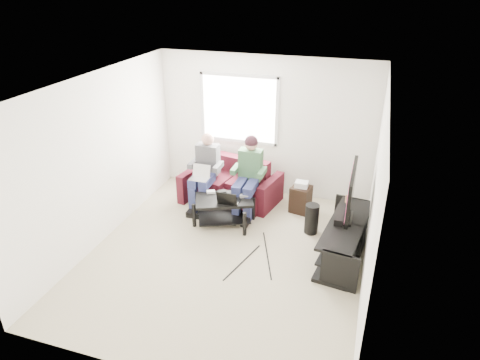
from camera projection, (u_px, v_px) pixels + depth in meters
name	position (u px, v px, depth m)	size (l,w,h in m)	color
floor	(225.00, 255.00, 6.48)	(4.50, 4.50, 0.00)	#B5A78D
ceiling	(222.00, 84.00, 5.34)	(4.50, 4.50, 0.00)	white
wall_back	(265.00, 127.00, 7.84)	(4.50, 4.50, 0.00)	white
wall_front	(143.00, 277.00, 3.98)	(4.50, 4.50, 0.00)	white
wall_left	(99.00, 160.00, 6.45)	(4.50, 4.50, 0.00)	white
wall_right	(374.00, 199.00, 5.36)	(4.50, 4.50, 0.00)	white
window	(239.00, 109.00, 7.83)	(1.48, 0.04, 1.28)	white
sofa	(232.00, 186.00, 7.91)	(1.83, 1.05, 0.78)	#4B121C
person_left	(205.00, 168.00, 7.60)	(0.40, 0.70, 1.32)	navy
person_right	(248.00, 171.00, 7.37)	(0.40, 0.71, 1.36)	navy
laptop_silver	(200.00, 176.00, 7.40)	(0.32, 0.22, 0.24)	silver
coffee_table	(224.00, 205.00, 7.16)	(1.09, 0.90, 0.47)	black
laptop_black	(229.00, 195.00, 6.95)	(0.34, 0.24, 0.24)	black
controller_a	(211.00, 192.00, 7.27)	(0.14, 0.09, 0.04)	silver
controller_b	(222.00, 192.00, 7.28)	(0.14, 0.09, 0.04)	black
controller_c	(244.00, 196.00, 7.14)	(0.14, 0.09, 0.04)	gray
tv_stand	(345.00, 240.00, 6.39)	(0.73, 1.74, 0.56)	black
tv	(351.00, 192.00, 6.14)	(0.12, 1.10, 0.81)	black
soundbar	(340.00, 215.00, 6.35)	(0.12, 0.50, 0.10)	black
drink_cup	(348.00, 199.00, 6.78)	(0.08, 0.08, 0.12)	#AE6E4B
console_white	(343.00, 251.00, 6.01)	(0.30, 0.22, 0.06)	silver
console_grey	(347.00, 225.00, 6.61)	(0.34, 0.26, 0.08)	gray
console_black	(345.00, 238.00, 6.31)	(0.38, 0.30, 0.07)	black
subwoofer	(312.00, 219.00, 6.93)	(0.22, 0.22, 0.51)	black
keyboard_floor	(325.00, 269.00, 6.14)	(0.15, 0.46, 0.03)	black
end_table	(301.00, 198.00, 7.56)	(0.32, 0.32, 0.58)	black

